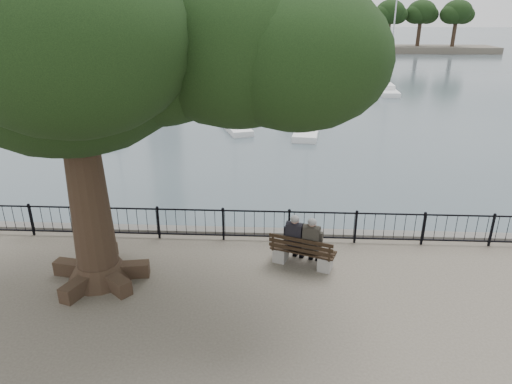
# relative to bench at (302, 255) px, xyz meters

# --- Properties ---
(harbor) EXTENTS (260.00, 260.00, 1.20)m
(harbor) POSITION_rel_bench_xyz_m (-1.35, 1.90, -0.83)
(harbor) COLOR #4F4E4C
(harbor) RESTS_ON ground
(railing) EXTENTS (22.06, 0.06, 1.00)m
(railing) POSITION_rel_bench_xyz_m (-1.35, 1.40, 0.23)
(railing) COLOR black
(railing) RESTS_ON ground
(bench) EXTENTS (1.86, 1.10, 0.94)m
(bench) POSITION_rel_bench_xyz_m (0.00, 0.00, 0.00)
(bench) COLOR gray
(bench) RESTS_ON ground
(person_left) EXTENTS (0.60, 0.82, 1.49)m
(person_left) POSITION_rel_bench_xyz_m (-0.19, 0.18, 0.36)
(person_left) COLOR black
(person_left) RESTS_ON ground
(person_right) EXTENTS (0.60, 0.82, 1.49)m
(person_right) POSITION_rel_bench_xyz_m (0.26, 0.02, 0.36)
(person_right) COLOR black
(person_right) RESTS_ON ground
(tree) EXTENTS (11.40, 7.96, 9.31)m
(tree) POSITION_rel_bench_xyz_m (-4.48, -0.80, 5.79)
(tree) COLOR black
(tree) RESTS_ON ground
(lion_monument) EXTENTS (5.57, 5.57, 8.33)m
(lion_monument) POSITION_rel_bench_xyz_m (0.65, 48.84, 0.73)
(lion_monument) COLOR #4F4E4C
(lion_monument) RESTS_ON ground
(sailboat_a) EXTENTS (2.08, 5.59, 9.58)m
(sailboat_a) POSITION_rel_bench_xyz_m (-11.01, 17.07, -1.04)
(sailboat_a) COLOR white
(sailboat_a) RESTS_ON ground
(sailboat_b) EXTENTS (2.86, 4.91, 10.77)m
(sailboat_b) POSITION_rel_bench_xyz_m (-3.72, 19.21, -0.99)
(sailboat_b) COLOR white
(sailboat_b) RESTS_ON ground
(sailboat_c) EXTENTS (2.16, 5.48, 10.85)m
(sailboat_c) POSITION_rel_bench_xyz_m (1.16, 18.40, -1.01)
(sailboat_c) COLOR white
(sailboat_c) RESTS_ON ground
(sailboat_e) EXTENTS (2.33, 6.16, 12.57)m
(sailboat_e) POSITION_rel_bench_xyz_m (-12.17, 31.37, -0.98)
(sailboat_e) COLOR white
(sailboat_e) RESTS_ON ground
(sailboat_f) EXTENTS (2.77, 5.28, 9.97)m
(sailboat_f) POSITION_rel_bench_xyz_m (-0.62, 29.84, -1.02)
(sailboat_f) COLOR white
(sailboat_f) RESTS_ON ground
(sailboat_g) EXTENTS (1.77, 5.77, 10.05)m
(sailboat_g) POSITION_rel_bench_xyz_m (9.64, 34.19, -1.03)
(sailboat_g) COLOR white
(sailboat_g) RESTS_ON ground
(far_shore) EXTENTS (30.00, 8.60, 9.18)m
(far_shore) POSITION_rel_bench_xyz_m (24.19, 78.36, 2.67)
(far_shore) COLOR #4F4940
(far_shore) RESTS_ON ground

